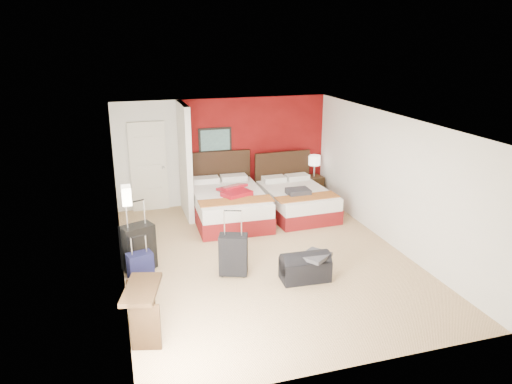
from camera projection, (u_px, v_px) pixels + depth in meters
name	position (u px, v px, depth m)	size (l,w,h in m)	color
ground	(265.00, 257.00, 8.91)	(6.50, 6.50, 0.00)	#D6B584
room_walls	(174.00, 177.00, 9.43)	(5.02, 6.52, 2.50)	silver
red_accent_panel	(254.00, 150.00, 11.67)	(3.50, 0.04, 2.50)	maroon
partition_wall	(185.00, 161.00, 10.62)	(0.12, 1.20, 2.50)	silver
entry_door	(149.00, 167.00, 11.03)	(0.82, 0.06, 2.05)	silver
bed_left	(229.00, 206.00, 10.61)	(1.50, 2.14, 0.64)	white
bed_right	(297.00, 202.00, 10.98)	(1.33, 1.90, 0.57)	silver
red_suitcase_open	(234.00, 191.00, 10.43)	(0.59, 0.81, 0.10)	#A50E1C
jacket_bundle	(298.00, 192.00, 10.58)	(0.48, 0.39, 0.12)	#39383D
nightstand	(313.00, 187.00, 12.08)	(0.39, 0.39, 0.55)	#322010
table_lamp	(314.00, 166.00, 11.92)	(0.29, 0.29, 0.52)	white
suitcase_black	(139.00, 249.00, 8.32)	(0.53, 0.33, 0.79)	black
suitcase_charcoal	(233.00, 256.00, 8.16)	(0.47, 0.29, 0.69)	black
suitcase_navy	(141.00, 270.00, 7.83)	(0.39, 0.24, 0.54)	black
duffel_bag	(305.00, 269.00, 8.04)	(0.80, 0.42, 0.40)	black
jacket_draped	(315.00, 256.00, 7.96)	(0.47, 0.39, 0.06)	#3C3B41
desk	(143.00, 311.00, 6.53)	(0.43, 0.85, 0.71)	black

